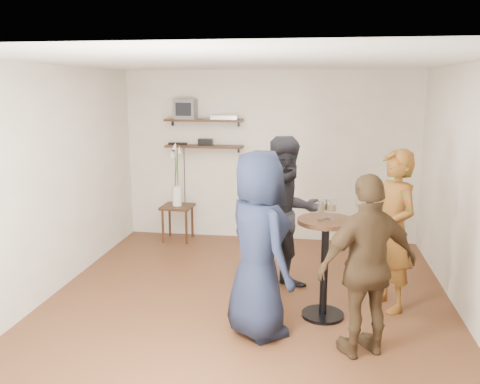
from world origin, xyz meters
name	(u,v)px	position (x,y,z in m)	size (l,w,h in m)	color
room	(248,188)	(0.00, 0.00, 1.30)	(4.58, 5.08, 2.68)	#4E2719
shelf_upper	(204,120)	(-1.00, 2.38, 1.85)	(1.20, 0.25, 0.04)	black
shelf_lower	(204,146)	(-1.00, 2.38, 1.45)	(1.20, 0.25, 0.04)	black
crt_monitor	(186,109)	(-1.28, 2.38, 2.02)	(0.32, 0.30, 0.30)	#59595B
dvd_deck	(225,117)	(-0.67, 2.38, 1.90)	(0.40, 0.24, 0.06)	silver
radio	(205,142)	(-0.98, 2.38, 1.52)	(0.22, 0.10, 0.10)	black
power_strip	(178,143)	(-1.43, 2.42, 1.48)	(0.30, 0.05, 0.03)	black
side_table	(177,211)	(-1.39, 2.16, 0.46)	(0.48, 0.48, 0.55)	black
vase_lilies	(177,186)	(-1.39, 2.16, 0.87)	(0.20, 0.20, 1.00)	white
drinks_table	(325,255)	(0.82, -0.22, 0.67)	(0.57, 0.57, 1.05)	black
wine_glass_fl	(321,208)	(0.77, -0.26, 1.18)	(0.06, 0.06, 0.19)	silver
wine_glass_fr	(333,206)	(0.88, -0.25, 1.19)	(0.07, 0.07, 0.21)	silver
wine_glass_bl	(325,205)	(0.81, -0.16, 1.18)	(0.06, 0.06, 0.19)	silver
wine_glass_br	(330,207)	(0.86, -0.21, 1.18)	(0.06, 0.06, 0.19)	silver
person_plaid	(393,231)	(1.53, 0.11, 0.86)	(0.63, 0.41, 1.73)	#AC2213
person_dark	(287,215)	(0.40, 0.43, 0.91)	(0.88, 0.69, 1.81)	black
person_navy	(258,245)	(0.19, -0.68, 0.90)	(0.88, 0.57, 1.79)	#161C32
person_brown	(368,266)	(1.18, -0.92, 0.82)	(0.96, 0.40, 1.64)	#43301C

